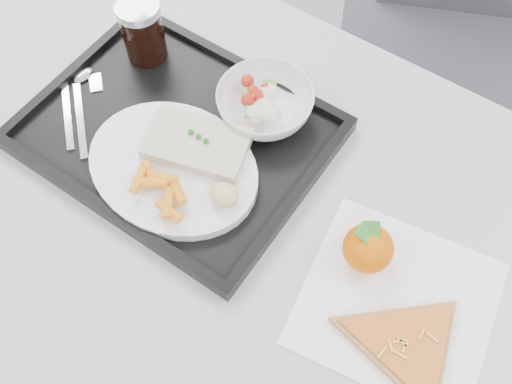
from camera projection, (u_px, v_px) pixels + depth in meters
table at (223, 217)px, 0.91m from camera, size 1.20×0.80×0.75m
chair at (449, 13)px, 1.34m from camera, size 0.56×0.57×0.93m
tray at (177, 134)px, 0.90m from camera, size 0.45×0.35×0.03m
dinner_plate at (173, 168)px, 0.85m from camera, size 0.27×0.27×0.02m
fish_fillet at (197, 144)px, 0.85m from camera, size 0.17×0.13×0.03m
bread_roll at (224, 195)px, 0.80m from camera, size 0.05×0.05×0.03m
salad_bowl at (265, 104)px, 0.89m from camera, size 0.15×0.15×0.05m
cola_glass at (142, 30)px, 0.92m from camera, size 0.07×0.07×0.11m
cutlery at (79, 99)px, 0.92m from camera, size 0.15×0.15×0.01m
napkin at (397, 303)px, 0.77m from camera, size 0.28×0.28×0.00m
tangerine at (368, 248)px, 0.77m from camera, size 0.08×0.08×0.07m
pizza_slice at (406, 344)px, 0.73m from camera, size 0.26×0.26×0.02m
carrot_pile at (160, 188)px, 0.81m from camera, size 0.11×0.07×0.02m
salad_contents at (262, 101)px, 0.88m from camera, size 0.09×0.09×0.03m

